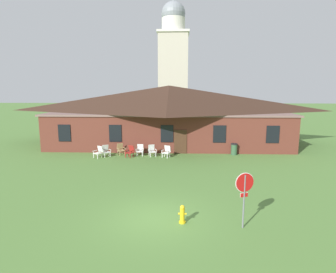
% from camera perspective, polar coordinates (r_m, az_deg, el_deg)
% --- Properties ---
extents(ground_plane, '(200.00, 200.00, 0.00)m').
position_cam_1_polar(ground_plane, '(12.76, -2.80, -16.31)').
color(ground_plane, '#517A38').
extents(brick_building, '(23.57, 10.40, 5.94)m').
position_cam_1_polar(brick_building, '(29.00, 0.24, 4.64)').
color(brick_building, brown).
rests_on(brick_building, ground).
extents(dome_tower, '(5.18, 5.18, 20.51)m').
position_cam_1_polar(dome_tower, '(48.11, 1.08, 14.28)').
color(dome_tower, '#BCB29E').
rests_on(dome_tower, ground).
extents(stop_sign, '(0.77, 0.28, 2.33)m').
position_cam_1_polar(stop_sign, '(11.70, 15.37, -10.42)').
color(stop_sign, slate).
rests_on(stop_sign, ground).
extents(lawn_chair_by_porch, '(0.83, 0.86, 0.96)m').
position_cam_1_polar(lawn_chair_by_porch, '(23.63, -13.99, -3.04)').
color(lawn_chair_by_porch, silver).
rests_on(lawn_chair_by_porch, ground).
extents(lawn_chair_near_door, '(0.84, 0.87, 0.96)m').
position_cam_1_polar(lawn_chair_near_door, '(23.93, -12.58, -2.82)').
color(lawn_chair_near_door, silver).
rests_on(lawn_chair_near_door, ground).
extents(lawn_chair_left_end, '(0.84, 0.87, 0.96)m').
position_cam_1_polar(lawn_chair_left_end, '(24.35, -9.66, -2.51)').
color(lawn_chair_left_end, tan).
rests_on(lawn_chair_left_end, ground).
extents(lawn_chair_middle, '(0.81, 0.85, 0.96)m').
position_cam_1_polar(lawn_chair_middle, '(23.36, -7.75, -2.98)').
color(lawn_chair_middle, maroon).
rests_on(lawn_chair_middle, ground).
extents(lawn_chair_right_end, '(0.64, 0.67, 0.96)m').
position_cam_1_polar(lawn_chair_right_end, '(23.80, -5.74, -2.70)').
color(lawn_chair_right_end, white).
rests_on(lawn_chair_right_end, ground).
extents(lawn_chair_far_side, '(0.77, 0.82, 0.96)m').
position_cam_1_polar(lawn_chair_far_side, '(23.52, -3.31, -2.82)').
color(lawn_chair_far_side, white).
rests_on(lawn_chair_far_side, ground).
extents(lawn_chair_under_eave, '(0.79, 0.83, 0.96)m').
position_cam_1_polar(lawn_chair_under_eave, '(23.09, -0.29, -3.03)').
color(lawn_chair_under_eave, white).
rests_on(lawn_chair_under_eave, ground).
extents(fire_hydrant, '(0.36, 0.28, 0.79)m').
position_cam_1_polar(fire_hydrant, '(12.18, 2.95, -15.66)').
color(fire_hydrant, gold).
rests_on(fire_hydrant, ground).
extents(trash_bin, '(0.56, 0.56, 0.98)m').
position_cam_1_polar(trash_bin, '(24.57, 13.36, -2.53)').
color(trash_bin, '#335638').
rests_on(trash_bin, ground).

